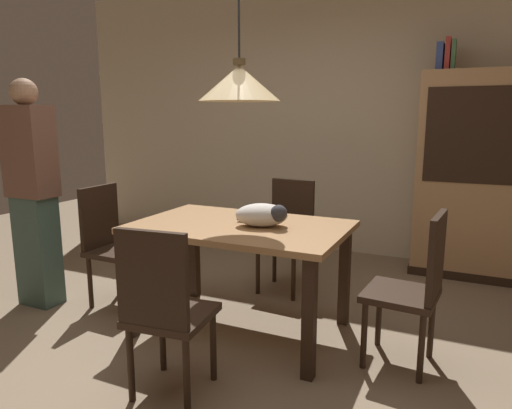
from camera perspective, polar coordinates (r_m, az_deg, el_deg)
name	(u,v)px	position (r m, az deg, el deg)	size (l,w,h in m)	color
ground	(216,358)	(3.00, -4.98, -18.30)	(10.00, 10.00, 0.00)	#847056
back_wall	(337,117)	(5.09, 9.97, 10.58)	(6.40, 0.10, 2.90)	beige
dining_table	(240,239)	(3.12, -1.93, -4.23)	(1.40, 0.90, 0.75)	#A87A4C
chair_right_side	(415,284)	(2.85, 18.98, -9.18)	(0.43, 0.43, 0.93)	black
chair_left_side	(111,240)	(3.78, -17.40, -4.17)	(0.41, 0.41, 0.93)	black
chair_near_front	(164,306)	(2.45, -11.23, -12.15)	(0.44, 0.44, 0.93)	black
chair_far_back	(288,230)	(3.93, 3.91, -3.14)	(0.42, 0.42, 0.93)	black
cat_sleeping	(263,215)	(3.01, 0.88, -1.28)	(0.41, 0.33, 0.16)	silver
pendant_lamp	(239,83)	(3.02, -2.06, 14.70)	(0.52, 0.52, 1.30)	beige
hutch_bookcase	(482,181)	(4.62, 25.97, 2.67)	(1.12, 0.45, 1.85)	tan
book_blue_wide	(440,57)	(4.62, 21.68, 16.45)	(0.06, 0.24, 0.24)	#384C93
book_red_tall	(448,55)	(4.62, 22.51, 16.65)	(0.04, 0.22, 0.28)	#B73833
book_green_slim	(454,55)	(4.62, 23.13, 16.48)	(0.03, 0.20, 0.26)	#427A4C
person_standing	(33,194)	(3.90, -25.70, 1.17)	(0.36, 0.22, 1.73)	#3D564C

